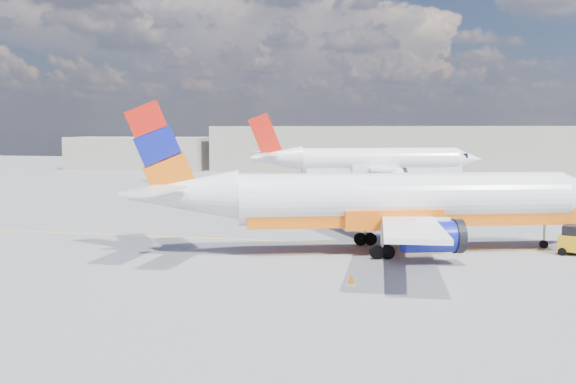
# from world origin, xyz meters

# --- Properties ---
(ground) EXTENTS (240.00, 240.00, 0.00)m
(ground) POSITION_xyz_m (0.00, 0.00, 0.00)
(ground) COLOR slate
(ground) RESTS_ON ground
(taxi_line) EXTENTS (70.00, 0.15, 0.01)m
(taxi_line) POSITION_xyz_m (0.00, 3.00, 0.01)
(taxi_line) COLOR yellow
(taxi_line) RESTS_ON ground
(terminal_main) EXTENTS (70.00, 14.00, 8.00)m
(terminal_main) POSITION_xyz_m (5.00, 75.00, 4.00)
(terminal_main) COLOR #A8A091
(terminal_main) RESTS_ON ground
(terminal_annex) EXTENTS (26.00, 10.00, 6.00)m
(terminal_annex) POSITION_xyz_m (-45.00, 72.00, 3.00)
(terminal_annex) COLOR #A8A091
(terminal_annex) RESTS_ON ground
(main_jet) EXTENTS (30.87, 23.45, 9.37)m
(main_jet) POSITION_xyz_m (5.05, 0.84, 3.12)
(main_jet) COLOR white
(main_jet) RESTS_ON ground
(second_jet) EXTENTS (31.74, 24.05, 9.67)m
(second_jet) POSITION_xyz_m (0.19, 46.80, 3.22)
(second_jet) COLOR white
(second_jet) RESTS_ON ground
(traffic_cone) EXTENTS (0.42, 0.42, 0.58)m
(traffic_cone) POSITION_xyz_m (3.86, -8.19, 0.28)
(traffic_cone) COLOR white
(traffic_cone) RESTS_ON ground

